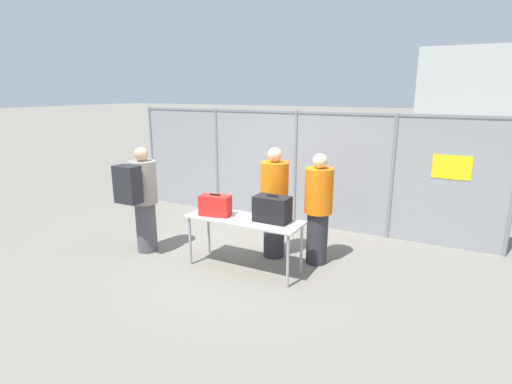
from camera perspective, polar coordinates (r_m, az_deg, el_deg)
ground_plane at (r=6.36m, az=-2.37°, el=-10.07°), size 120.00×120.00×0.00m
fence_section at (r=7.94m, az=5.77°, el=3.71°), size 7.46×0.07×2.25m
inspection_table at (r=5.91m, az=-1.70°, el=-4.47°), size 1.75×0.62×0.80m
suitcase_red at (r=6.02m, az=-5.84°, el=-1.91°), size 0.49×0.32×0.33m
suitcase_black at (r=5.71m, az=2.32°, el=-2.44°), size 0.51×0.30×0.39m
traveler_hooded at (r=6.72m, az=-16.06°, el=-0.56°), size 0.43×0.67×1.76m
security_worker_near at (r=6.32m, az=2.63°, el=-1.36°), size 0.44×0.44×1.78m
security_worker_far at (r=6.14m, az=8.88°, el=-2.26°), size 0.43×0.43×1.73m
utility_trailer at (r=10.15m, az=16.09°, el=1.23°), size 3.58×2.22×0.73m
distant_hangar at (r=42.41m, az=31.59°, el=12.78°), size 12.65×13.10×5.99m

